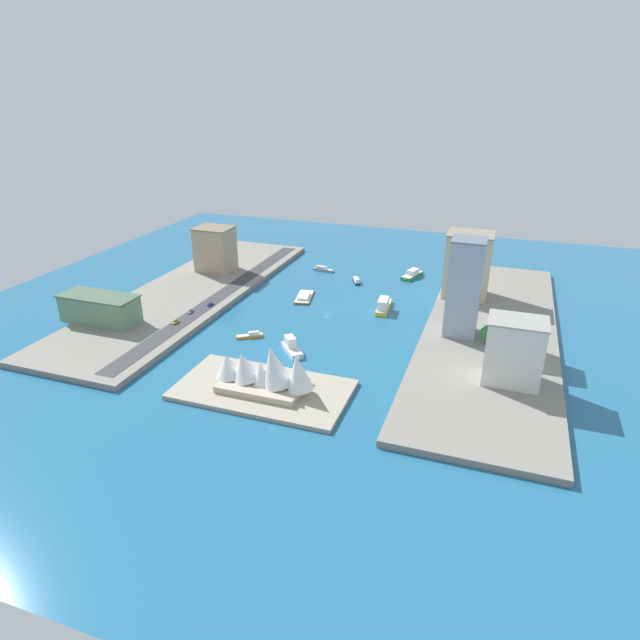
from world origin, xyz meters
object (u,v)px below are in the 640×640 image
terminal_long_green (100,308)px  hatchback_blue (210,304)px  office_block_beige (468,265)px  traffic_light_waterfront (260,269)px  tower_tall_glass (464,287)px  opera_landmark (264,371)px  yacht_sleek_gray (323,269)px  patrol_launch_navy (356,280)px  apartment_midrise_tan (215,249)px  water_taxi_orange (250,335)px  hotel_broad_white (514,351)px  sedan_silver (190,311)px  taxi_yellow_cab (176,322)px  ferry_yellow_fast (384,305)px  barge_flat_brown (304,297)px  ferry_green_doubledeck (412,274)px  ferry_white_commuter (292,347)px

terminal_long_green → hatchback_blue: size_ratio=8.85×
office_block_beige → traffic_light_waterfront: (142.42, 6.92, -16.29)m
tower_tall_glass → opera_landmark: bearing=48.7°
yacht_sleek_gray → patrol_launch_navy: yacht_sleek_gray is taller
tower_tall_glass → apartment_midrise_tan: bearing=-16.4°
water_taxi_orange → patrol_launch_navy: 111.27m
patrol_launch_navy → hotel_broad_white: (-106.14, 115.08, 17.07)m
water_taxi_orange → apartment_midrise_tan: apartment_midrise_tan is taller
yacht_sleek_gray → water_taxi_orange: 122.44m
apartment_midrise_tan → hotel_broad_white: bearing=154.6°
sedan_silver → hatchback_blue: bearing=-111.2°
hotel_broad_white → opera_landmark: 112.91m
apartment_midrise_tan → taxi_yellow_cab: apartment_midrise_tan is taller
terminal_long_green → traffic_light_waterfront: terminal_long_green is taller
water_taxi_orange → traffic_light_waterfront: 98.13m
hotel_broad_white → terminal_long_green: size_ratio=0.68×
ferry_yellow_fast → traffic_light_waterfront: (97.07, -27.76, 4.31)m
water_taxi_orange → hatchback_blue: size_ratio=2.80×
water_taxi_orange → tower_tall_glass: 118.85m
barge_flat_brown → water_taxi_orange: size_ratio=1.79×
barge_flat_brown → tower_tall_glass: (-102.05, 27.58, 28.61)m
hatchback_blue → terminal_long_green: bearing=41.9°
water_taxi_orange → hotel_broad_white: bearing=176.6°
ferry_green_doubledeck → hatchback_blue: ferry_green_doubledeck is taller
yacht_sleek_gray → ferry_yellow_fast: (-60.28, 59.38, 1.70)m
ferry_yellow_fast → opera_landmark: size_ratio=0.57×
apartment_midrise_tan → taxi_yellow_cab: bearing=105.7°
ferry_white_commuter → hatchback_blue: bearing=-27.4°
water_taxi_orange → opera_landmark: bearing=122.7°
ferry_white_commuter → office_block_beige: 133.30m
yacht_sleek_gray → opera_landmark: size_ratio=0.35×
barge_flat_brown → ferry_white_commuter: size_ratio=1.42×
apartment_midrise_tan → tower_tall_glass: bearing=163.6°
water_taxi_orange → ferry_yellow_fast: size_ratio=0.52×
yacht_sleek_gray → taxi_yellow_cab: 133.88m
ferry_yellow_fast → barge_flat_brown: bearing=-2.3°
apartment_midrise_tan → office_block_beige: size_ratio=0.77×
office_block_beige → hatchback_blue: bearing=25.8°
yacht_sleek_gray → opera_landmark: opera_landmark is taller
barge_flat_brown → apartment_midrise_tan: apartment_midrise_tan is taller
ferry_green_doubledeck → ferry_white_commuter: 144.49m
barge_flat_brown → sedan_silver: bearing=44.6°
barge_flat_brown → patrol_launch_navy: patrol_launch_navy is taller
barge_flat_brown → opera_landmark: 118.27m
office_block_beige → taxi_yellow_cab: (151.03, 101.22, -19.70)m
water_taxi_orange → ferry_white_commuter: ferry_white_commuter is taller
terminal_long_green → opera_landmark: opera_landmark is taller
opera_landmark → patrol_launch_navy: bearing=-89.4°
terminal_long_green → patrol_launch_navy: bearing=-134.0°
hotel_broad_white → hatchback_blue: bearing=-11.2°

